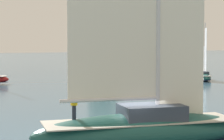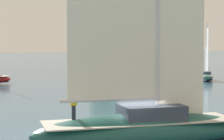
% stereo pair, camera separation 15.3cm
% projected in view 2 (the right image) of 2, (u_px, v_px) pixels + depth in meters
% --- Properties ---
extents(tree_shore_left, '(7.46, 7.46, 15.35)m').
position_uv_depth(tree_shore_left, '(105.00, 20.00, 103.35)').
color(tree_shore_left, brown).
rests_on(tree_shore_left, ground).
extents(sailboat_main, '(11.72, 5.65, 15.51)m').
position_uv_depth(sailboat_main, '(141.00, 127.00, 22.02)').
color(sailboat_main, '#194C47').
rests_on(sailboat_main, ground).
extents(sailboat_moored_near_marina, '(4.82, 5.82, 8.22)m').
position_uv_depth(sailboat_moored_near_marina, '(207.00, 76.00, 62.19)').
color(sailboat_moored_near_marina, '#194C47').
rests_on(sailboat_moored_near_marina, ground).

